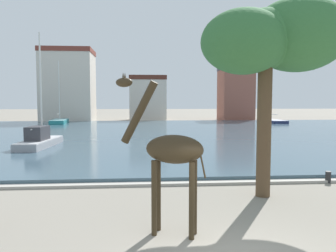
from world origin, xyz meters
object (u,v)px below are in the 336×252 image
Objects in this scene: sailboat_navy at (270,122)px; shade_tree at (274,40)px; giraffe_statue at (170,152)px; mooring_bollard at (328,177)px; sailboat_grey at (42,141)px; sailboat_teal at (60,122)px.

shade_tree is at bearing -111.37° from sailboat_navy.
giraffe_statue is 9.19m from mooring_bollard.
sailboat_grey reaches higher than giraffe_statue.
giraffe_statue is at bearing -141.35° from shade_tree.
mooring_bollard is (3.30, 1.86, -5.51)m from shade_tree.
sailboat_grey is at bearing -79.58° from sailboat_teal.
sailboat_grey is at bearing 115.78° from giraffe_statue.
sailboat_grey is 1.17× the size of shade_tree.
sailboat_teal is (-12.89, 43.02, -1.74)m from giraffe_statue.
mooring_bollard is at bearing -36.80° from sailboat_grey.
sailboat_grey is at bearing -136.39° from sailboat_navy.
sailboat_teal is at bearing 113.11° from shade_tree.
mooring_bollard is at bearing 29.38° from shade_tree.
sailboat_navy is (19.63, 43.01, -1.85)m from giraffe_statue.
giraffe_statue is 0.59× the size of shade_tree.
sailboat_grey reaches higher than sailboat_navy.
giraffe_statue is 6.31m from shade_tree.
shade_tree is (-15.55, -39.75, 5.40)m from sailboat_navy.
mooring_bollard is (7.37, 5.12, -1.96)m from giraffe_statue.
sailboat_grey is (-27.67, -26.36, 0.24)m from sailboat_navy.
sailboat_teal is 1.12× the size of sailboat_grey.
sailboat_teal reaches higher than sailboat_grey.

